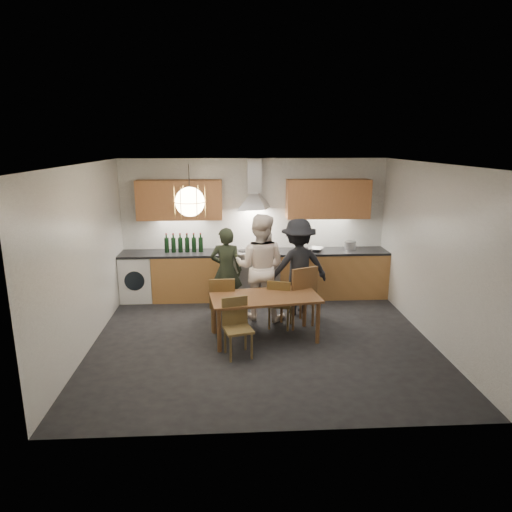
{
  "coord_description": "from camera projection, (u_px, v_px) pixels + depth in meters",
  "views": [
    {
      "loc": [
        -0.46,
        -6.34,
        2.89
      ],
      "look_at": [
        -0.07,
        0.4,
        1.2
      ],
      "focal_mm": 32.0,
      "sensor_mm": 36.0,
      "label": 1
    }
  ],
  "objects": [
    {
      "name": "wall_fixtures",
      "position": [
        255.0,
        199.0,
        8.41
      ],
      "size": [
        4.3,
        0.54,
        1.1
      ],
      "color": "#D48951",
      "rests_on": "ground"
    },
    {
      "name": "counter_run",
      "position": [
        256.0,
        274.0,
        8.65
      ],
      "size": [
        5.0,
        0.62,
        0.9
      ],
      "color": "tan",
      "rests_on": "ground"
    },
    {
      "name": "room_shell",
      "position": [
        262.0,
        228.0,
        6.45
      ],
      "size": [
        5.02,
        4.52,
        2.61
      ],
      "color": "white",
      "rests_on": "ground"
    },
    {
      "name": "wine_bottles",
      "position": [
        184.0,
        243.0,
        8.44
      ],
      "size": [
        0.71,
        0.08,
        0.35
      ],
      "color": "black",
      "rests_on": "counter_run"
    },
    {
      "name": "chair_back_mid",
      "position": [
        280.0,
        301.0,
        7.17
      ],
      "size": [
        0.45,
        0.45,
        0.81
      ],
      "rotation": [
        0.0,
        0.0,
        2.85
      ],
      "color": "brown",
      "rests_on": "ground"
    },
    {
      "name": "chair_back_right",
      "position": [
        301.0,
        292.0,
        7.23
      ],
      "size": [
        0.6,
        0.6,
        1.01
      ],
      "rotation": [
        0.0,
        0.0,
        3.55
      ],
      "color": "brown",
      "rests_on": "ground"
    },
    {
      "name": "person_left",
      "position": [
        226.0,
        270.0,
        7.82
      ],
      "size": [
        0.59,
        0.42,
        1.5
      ],
      "primitive_type": "imported",
      "rotation": [
        0.0,
        0.0,
        3.02
      ],
      "color": "black",
      "rests_on": "ground"
    },
    {
      "name": "person_mid",
      "position": [
        260.0,
        267.0,
        7.53
      ],
      "size": [
        1.01,
        0.88,
        1.77
      ],
      "primitive_type": "imported",
      "rotation": [
        0.0,
        0.0,
        2.86
      ],
      "color": "white",
      "rests_on": "ground"
    },
    {
      "name": "chair_front",
      "position": [
        237.0,
        323.0,
        6.3
      ],
      "size": [
        0.45,
        0.45,
        0.81
      ],
      "rotation": [
        0.0,
        0.0,
        0.26
      ],
      "color": "brown",
      "rests_on": "ground"
    },
    {
      "name": "person_right",
      "position": [
        298.0,
        267.0,
        7.78
      ],
      "size": [
        1.17,
        0.82,
        1.65
      ],
      "primitive_type": "imported",
      "rotation": [
        0.0,
        0.0,
        3.35
      ],
      "color": "black",
      "rests_on": "ground"
    },
    {
      "name": "chair_back_left",
      "position": [
        222.0,
        300.0,
        7.1
      ],
      "size": [
        0.41,
        0.41,
        0.87
      ],
      "rotation": [
        0.0,
        0.0,
        3.18
      ],
      "color": "brown",
      "rests_on": "ground"
    },
    {
      "name": "mixing_bowl",
      "position": [
        316.0,
        249.0,
        8.54
      ],
      "size": [
        0.37,
        0.37,
        0.07
      ],
      "primitive_type": "imported",
      "rotation": [
        0.0,
        0.0,
        -0.43
      ],
      "color": "#A8A9AC",
      "rests_on": "counter_run"
    },
    {
      "name": "range_stove",
      "position": [
        255.0,
        275.0,
        8.64
      ],
      "size": [
        0.9,
        0.6,
        0.92
      ],
      "color": "silver",
      "rests_on": "ground"
    },
    {
      "name": "ground",
      "position": [
        262.0,
        340.0,
        6.87
      ],
      "size": [
        5.0,
        5.0,
        0.0
      ],
      "primitive_type": "plane",
      "color": "black",
      "rests_on": "ground"
    },
    {
      "name": "pendant_lamp",
      "position": [
        190.0,
        202.0,
        6.2
      ],
      "size": [
        0.43,
        0.43,
        0.7
      ],
      "color": "black",
      "rests_on": "ground"
    },
    {
      "name": "dining_table",
      "position": [
        265.0,
        301.0,
        6.78
      ],
      "size": [
        1.69,
        1.01,
        0.67
      ],
      "rotation": [
        0.0,
        0.0,
        0.14
      ],
      "color": "brown",
      "rests_on": "ground"
    },
    {
      "name": "stock_pot",
      "position": [
        350.0,
        246.0,
        8.66
      ],
      "size": [
        0.23,
        0.23,
        0.15
      ],
      "primitive_type": "cylinder",
      "rotation": [
        0.0,
        0.0,
        0.1
      ],
      "color": "silver",
      "rests_on": "counter_run"
    }
  ]
}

